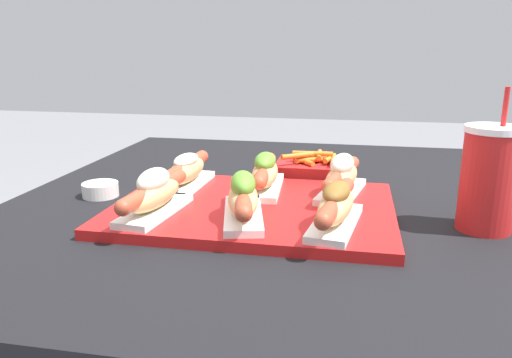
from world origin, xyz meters
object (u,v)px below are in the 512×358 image
(drink_cup, at_px, (489,179))
(hot_dog_0, at_px, (154,194))
(hot_dog_3, at_px, (186,171))
(serving_tray, at_px, (254,208))
(hot_dog_4, at_px, (265,173))
(sauce_bowl, at_px, (100,189))
(hot_dog_2, at_px, (336,206))
(hot_dog_1, at_px, (243,198))
(hot_dog_5, at_px, (342,177))
(fries_basket, at_px, (313,168))

(drink_cup, bearing_deg, hot_dog_0, -171.60)
(hot_dog_3, bearing_deg, serving_tray, -28.09)
(hot_dog_4, bearing_deg, sauce_bowl, -172.14)
(drink_cup, bearing_deg, hot_dog_4, 166.01)
(hot_dog_2, bearing_deg, hot_dog_4, 129.07)
(hot_dog_1, bearing_deg, hot_dog_5, 47.34)
(drink_cup, bearing_deg, hot_dog_1, -169.32)
(sauce_bowl, bearing_deg, hot_dog_0, -37.42)
(hot_dog_2, distance_m, sauce_bowl, 0.48)
(hot_dog_4, relative_size, drink_cup, 0.94)
(hot_dog_3, relative_size, fries_basket, 1.35)
(hot_dog_3, bearing_deg, hot_dog_1, -46.97)
(hot_dog_4, bearing_deg, hot_dog_0, -131.99)
(serving_tray, relative_size, fries_basket, 3.03)
(hot_dog_4, bearing_deg, hot_dog_2, -50.93)
(hot_dog_3, bearing_deg, hot_dog_0, -89.68)
(serving_tray, height_order, hot_dog_0, hot_dog_0)
(hot_dog_0, xyz_separation_m, hot_dog_1, (0.15, 0.01, 0.00))
(hot_dog_0, xyz_separation_m, hot_dog_3, (-0.00, 0.17, -0.00))
(hot_dog_5, bearing_deg, hot_dog_4, 179.44)
(drink_cup, bearing_deg, fries_basket, 137.00)
(hot_dog_3, bearing_deg, drink_cup, -9.40)
(hot_dog_4, relative_size, fries_basket, 1.34)
(fries_basket, bearing_deg, hot_dog_5, -69.87)
(hot_dog_1, height_order, hot_dog_5, same)
(serving_tray, distance_m, hot_dog_5, 0.18)
(drink_cup, distance_m, fries_basket, 0.42)
(fries_basket, bearing_deg, drink_cup, -43.00)
(hot_dog_2, bearing_deg, hot_dog_1, 176.68)
(hot_dog_0, distance_m, hot_dog_3, 0.17)
(hot_dog_3, bearing_deg, sauce_bowl, -166.83)
(hot_dog_5, bearing_deg, drink_cup, -21.78)
(hot_dog_0, distance_m, hot_dog_1, 0.15)
(hot_dog_1, xyz_separation_m, hot_dog_3, (-0.15, 0.16, -0.00))
(sauce_bowl, distance_m, drink_cup, 0.71)
(hot_dog_4, height_order, fries_basket, hot_dog_4)
(sauce_bowl, bearing_deg, fries_basket, 29.99)
(hot_dog_1, bearing_deg, hot_dog_2, -3.32)
(hot_dog_3, relative_size, hot_dog_4, 1.00)
(hot_dog_3, height_order, sauce_bowl, hot_dog_3)
(serving_tray, distance_m, sauce_bowl, 0.32)
(serving_tray, height_order, hot_dog_2, hot_dog_2)
(hot_dog_1, relative_size, fries_basket, 1.32)
(hot_dog_0, relative_size, sauce_bowl, 3.06)
(hot_dog_1, bearing_deg, sauce_bowl, 158.96)
(hot_dog_0, xyz_separation_m, hot_dog_2, (0.30, -0.00, -0.00))
(sauce_bowl, height_order, fries_basket, fries_basket)
(serving_tray, height_order, drink_cup, drink_cup)
(serving_tray, distance_m, fries_basket, 0.28)
(hot_dog_1, bearing_deg, hot_dog_0, -177.58)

